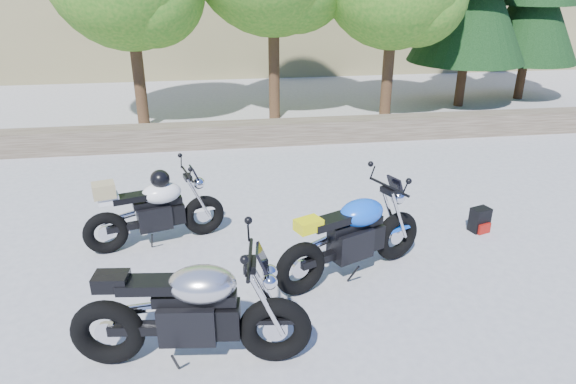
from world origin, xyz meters
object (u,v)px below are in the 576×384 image
object	(u,v)px
white_bike	(154,209)
silver_bike	(192,313)
backpack	(480,220)
blue_bike	(353,237)

from	to	relation	value
white_bike	silver_bike	bearing A→B (deg)	-92.35
backpack	silver_bike	bearing A→B (deg)	-169.11
silver_bike	backpack	xyz separation A→B (m)	(4.14, 2.21, -0.40)
white_bike	backpack	xyz separation A→B (m)	(4.73, -0.31, -0.36)
silver_bike	blue_bike	xyz separation A→B (m)	(1.94, 1.32, -0.03)
silver_bike	blue_bike	distance (m)	2.35
white_bike	blue_bike	bearing A→B (deg)	-40.92
white_bike	backpack	bearing A→B (deg)	-19.26
white_bike	backpack	size ratio (longest dim) A/B	5.31
blue_bike	backpack	distance (m)	2.40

